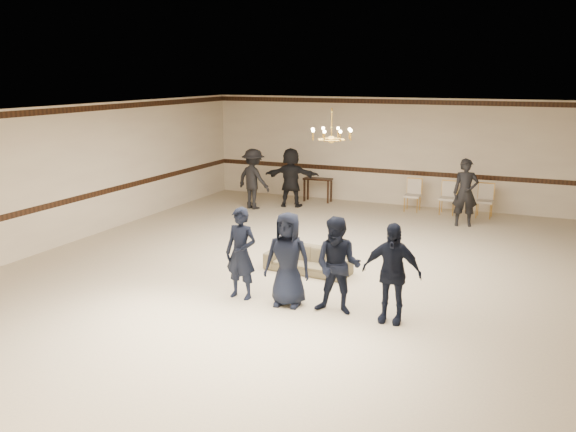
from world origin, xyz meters
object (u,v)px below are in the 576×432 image
banquet_chair_mid (448,198)px  banquet_chair_right (485,201)px  console_table (318,190)px  chandelier (332,124)px  adult_mid (291,177)px  banquet_chair_left (413,195)px  settee (308,260)px  adult_left (253,179)px  adult_right (465,193)px  boy_b (288,259)px  boy_d (391,273)px  boy_c (338,266)px  boy_a (241,253)px

banquet_chair_mid → banquet_chair_right: size_ratio=1.00×
banquet_chair_right → console_table: 5.00m
chandelier → adult_mid: (-2.84, 4.44, -1.99)m
banquet_chair_left → console_table: banquet_chair_left is taller
settee → banquet_chair_left: (0.66, 6.44, 0.21)m
adult_left → adult_right: (6.00, 0.30, 0.00)m
boy_b → banquet_chair_left: size_ratio=1.77×
boy_b → banquet_chair_mid: 8.38m
boy_d → adult_mid: 8.96m
chandelier → banquet_chair_mid: chandelier is taller
boy_d → adult_right: 7.06m
boy_b → banquet_chair_left: bearing=82.1°
banquet_chair_left → adult_right: bearing=-37.0°
banquet_chair_left → adult_left: bearing=-161.4°
settee → banquet_chair_right: bearing=73.3°
adult_right → banquet_chair_left: (-1.63, 1.21, -0.42)m
boy_b → banquet_chair_mid: size_ratio=1.77×
boy_b → console_table: 8.90m
boy_b → banquet_chair_right: size_ratio=1.77×
adult_right → banquet_chair_left: adult_right is taller
chandelier → boy_d: chandelier is taller
boy_c → console_table: (-3.60, 8.47, -0.45)m
boy_d → banquet_chair_mid: boy_d is taller
adult_mid → console_table: 1.23m
banquet_chair_left → chandelier: bearing=-97.2°
adult_mid → banquet_chair_right: adult_mid is taller
chandelier → adult_right: size_ratio=0.53×
boy_c → banquet_chair_right: bearing=77.3°
boy_a → adult_right: adult_right is taller
boy_c → adult_mid: (-4.07, 7.46, 0.06)m
boy_c → adult_left: 8.39m
adult_mid → adult_right: bearing=163.2°
boy_a → boy_d: 2.70m
banquet_chair_mid → console_table: size_ratio=1.06×
boy_d → settee: size_ratio=0.95×
console_table → adult_mid: bearing=-114.7°
adult_left → console_table: adult_left is taller
boy_a → boy_c: (1.80, 0.00, 0.00)m
boy_d → settee: bearing=139.1°
adult_mid → banquet_chair_right: 5.54m
boy_a → boy_c: bearing=3.4°
boy_c → adult_right: adult_right is taller
adult_mid → banquet_chair_mid: 4.56m
boy_d → adult_mid: (-4.97, 7.46, 0.06)m
boy_b → boy_a: bearing=174.1°
banquet_chair_mid → banquet_chair_right: bearing=1.1°
boy_c → adult_right: 7.13m
boy_b → adult_left: (-4.07, 6.76, 0.06)m
banquet_chair_left → banquet_chair_mid: 1.00m
boy_a → settee: (0.54, 1.83, -0.57)m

